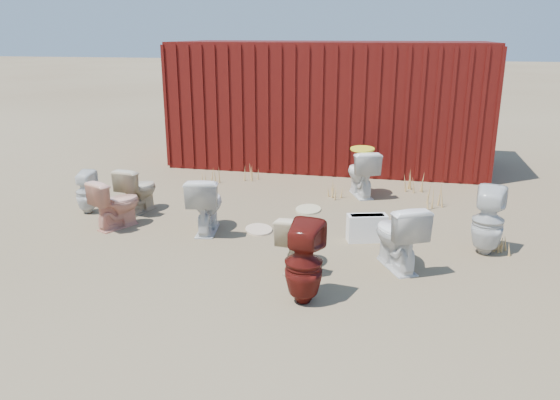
% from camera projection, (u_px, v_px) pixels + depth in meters
% --- Properties ---
extents(ground, '(100.00, 100.00, 0.00)m').
position_uv_depth(ground, '(269.00, 259.00, 6.45)').
color(ground, brown).
rests_on(ground, ground).
extents(shipping_container, '(6.00, 2.40, 2.40)m').
position_uv_depth(shipping_container, '(330.00, 104.00, 10.95)').
color(shipping_container, '#480D0C').
rests_on(shipping_container, ground).
extents(toilet_front_a, '(0.55, 0.81, 0.77)m').
position_uv_depth(toilet_front_a, '(206.00, 204.00, 7.24)').
color(toilet_front_a, silver).
rests_on(toilet_front_a, ground).
extents(toilet_front_pink, '(0.64, 0.77, 0.68)m').
position_uv_depth(toilet_front_pink, '(116.00, 203.00, 7.41)').
color(toilet_front_pink, '#E69F85').
rests_on(toilet_front_pink, ground).
extents(toilet_front_c, '(0.73, 0.87, 0.77)m').
position_uv_depth(toilet_front_c, '(398.00, 235.00, 6.12)').
color(toilet_front_c, white).
rests_on(toilet_front_c, ground).
extents(toilet_front_maroon, '(0.42, 0.43, 0.83)m').
position_uv_depth(toilet_front_maroon, '(304.00, 263.00, 5.30)').
color(toilet_front_maroon, '#5C140F').
rests_on(toilet_front_maroon, ground).
extents(toilet_back_a, '(0.30, 0.30, 0.63)m').
position_uv_depth(toilet_back_a, '(86.00, 192.00, 8.01)').
color(toilet_back_a, silver).
rests_on(toilet_back_a, ground).
extents(toilet_back_beige_left, '(0.50, 0.73, 0.69)m').
position_uv_depth(toilet_back_beige_left, '(138.00, 190.00, 8.05)').
color(toilet_back_beige_left, beige).
rests_on(toilet_back_beige_left, ground).
extents(toilet_back_beige_right, '(0.43, 0.67, 0.65)m').
position_uv_depth(toilet_back_beige_right, '(297.00, 241.00, 6.12)').
color(toilet_back_beige_right, beige).
rests_on(toilet_back_beige_right, ground).
extents(toilet_back_yellowlid, '(0.68, 0.86, 0.77)m').
position_uv_depth(toilet_back_yellowlid, '(361.00, 173.00, 8.86)').
color(toilet_back_yellowlid, white).
rests_on(toilet_back_yellowlid, ground).
extents(toilet_back_e, '(0.45, 0.46, 0.83)m').
position_uv_depth(toilet_back_e, '(488.00, 221.00, 6.50)').
color(toilet_back_e, silver).
rests_on(toilet_back_e, ground).
extents(yellow_lid, '(0.39, 0.49, 0.02)m').
position_uv_depth(yellow_lid, '(362.00, 149.00, 8.74)').
color(yellow_lid, yellow).
rests_on(yellow_lid, toilet_back_yellowlid).
extents(loose_tank, '(0.54, 0.34, 0.35)m').
position_uv_depth(loose_tank, '(367.00, 228.00, 6.96)').
color(loose_tank, white).
rests_on(loose_tank, ground).
extents(loose_lid_near, '(0.38, 0.50, 0.02)m').
position_uv_depth(loose_lid_near, '(308.00, 209.00, 8.22)').
color(loose_lid_near, beige).
rests_on(loose_lid_near, ground).
extents(loose_lid_far, '(0.52, 0.57, 0.02)m').
position_uv_depth(loose_lid_far, '(259.00, 230.00, 7.38)').
color(loose_lid_far, beige).
rests_on(loose_lid_far, ground).
extents(weed_clump_a, '(0.36, 0.36, 0.26)m').
position_uv_depth(weed_clump_a, '(209.00, 177.00, 9.58)').
color(weed_clump_a, '#B08746').
rests_on(weed_clump_a, ground).
extents(weed_clump_b, '(0.32, 0.32, 0.24)m').
position_uv_depth(weed_clump_b, '(333.00, 190.00, 8.85)').
color(weed_clump_b, '#B08746').
rests_on(weed_clump_b, ground).
extents(weed_clump_c, '(0.36, 0.36, 0.34)m').
position_uv_depth(weed_clump_c, '(430.00, 197.00, 8.31)').
color(weed_clump_c, '#B08746').
rests_on(weed_clump_c, ground).
extents(weed_clump_d, '(0.30, 0.30, 0.25)m').
position_uv_depth(weed_clump_d, '(251.00, 172.00, 9.93)').
color(weed_clump_d, '#B08746').
rests_on(weed_clump_d, ground).
extents(weed_clump_e, '(0.34, 0.34, 0.34)m').
position_uv_depth(weed_clump_e, '(414.00, 181.00, 9.18)').
color(weed_clump_e, '#B08746').
rests_on(weed_clump_e, ground).
extents(weed_clump_f, '(0.28, 0.28, 0.21)m').
position_uv_depth(weed_clump_f, '(505.00, 246.00, 6.55)').
color(weed_clump_f, '#B08746').
rests_on(weed_clump_f, ground).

